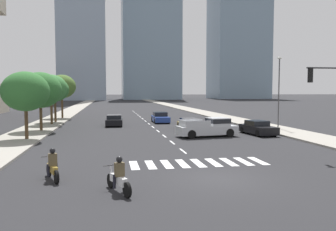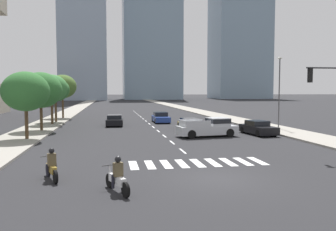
{
  "view_description": "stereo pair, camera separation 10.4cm",
  "coord_description": "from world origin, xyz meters",
  "px_view_note": "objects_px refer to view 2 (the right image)",
  "views": [
    {
      "loc": [
        -4.97,
        -15.25,
        4.05
      ],
      "look_at": [
        0.0,
        13.57,
        2.0
      ],
      "focal_mm": 37.21,
      "sensor_mm": 36.0,
      "label": 1
    },
    {
      "loc": [
        -4.86,
        -15.27,
        4.05
      ],
      "look_at": [
        0.0,
        13.57,
        2.0
      ],
      "focal_mm": 37.21,
      "sensor_mm": 36.0,
      "label": 2
    }
  ],
  "objects_px": {
    "motorcycle_lead": "(117,178)",
    "street_tree_nearest": "(26,91)",
    "sedan_gold_3": "(190,124)",
    "street_tree_third": "(51,88)",
    "sedan_black_2": "(115,121)",
    "street_lamp_east": "(279,87)",
    "pickup_truck": "(210,128)",
    "street_tree_second": "(41,90)",
    "street_tree_fourth": "(55,90)",
    "sedan_blue_0": "(161,118)",
    "sedan_black_1": "(258,128)",
    "motorcycle_trailing": "(52,167)",
    "street_tree_fifth": "(62,87)"
  },
  "relations": [
    {
      "from": "sedan_black_2",
      "to": "sedan_gold_3",
      "type": "bearing_deg",
      "value": -123.69
    },
    {
      "from": "sedan_gold_3",
      "to": "street_tree_nearest",
      "type": "relative_size",
      "value": 0.81
    },
    {
      "from": "sedan_gold_3",
      "to": "street_lamp_east",
      "type": "relative_size",
      "value": 0.6
    },
    {
      "from": "motorcycle_lead",
      "to": "street_tree_nearest",
      "type": "bearing_deg",
      "value": 1.81
    },
    {
      "from": "sedan_black_1",
      "to": "sedan_black_2",
      "type": "relative_size",
      "value": 0.94
    },
    {
      "from": "street_tree_nearest",
      "to": "street_tree_third",
      "type": "xyz_separation_m",
      "value": [
        -0.0,
        12.93,
        0.37
      ]
    },
    {
      "from": "street_tree_nearest",
      "to": "street_tree_third",
      "type": "bearing_deg",
      "value": 90.0
    },
    {
      "from": "motorcycle_lead",
      "to": "street_tree_fifth",
      "type": "height_order",
      "value": "street_tree_fifth"
    },
    {
      "from": "street_tree_fourth",
      "to": "motorcycle_lead",
      "type": "bearing_deg",
      "value": -77.69
    },
    {
      "from": "sedan_black_2",
      "to": "street_lamp_east",
      "type": "xyz_separation_m",
      "value": [
        16.98,
        -7.18,
        3.86
      ]
    },
    {
      "from": "sedan_gold_3",
      "to": "sedan_blue_0",
      "type": "bearing_deg",
      "value": -168.12
    },
    {
      "from": "street_tree_second",
      "to": "street_tree_fourth",
      "type": "height_order",
      "value": "street_tree_second"
    },
    {
      "from": "motorcycle_trailing",
      "to": "pickup_truck",
      "type": "xyz_separation_m",
      "value": [
        11.43,
        13.46,
        0.23
      ]
    },
    {
      "from": "sedan_gold_3",
      "to": "street_tree_nearest",
      "type": "distance_m",
      "value": 16.41
    },
    {
      "from": "pickup_truck",
      "to": "street_tree_fifth",
      "type": "bearing_deg",
      "value": 116.18
    },
    {
      "from": "motorcycle_lead",
      "to": "street_tree_nearest",
      "type": "height_order",
      "value": "street_tree_nearest"
    },
    {
      "from": "pickup_truck",
      "to": "sedan_gold_3",
      "type": "relative_size",
      "value": 1.24
    },
    {
      "from": "street_tree_second",
      "to": "street_tree_fifth",
      "type": "bearing_deg",
      "value": 90.0
    },
    {
      "from": "street_lamp_east",
      "to": "street_tree_fifth",
      "type": "distance_m",
      "value": 30.62
    },
    {
      "from": "sedan_blue_0",
      "to": "sedan_black_1",
      "type": "distance_m",
      "value": 15.77
    },
    {
      "from": "sedan_black_1",
      "to": "street_tree_fourth",
      "type": "height_order",
      "value": "street_tree_fourth"
    },
    {
      "from": "sedan_black_1",
      "to": "sedan_blue_0",
      "type": "bearing_deg",
      "value": -158.55
    },
    {
      "from": "sedan_black_2",
      "to": "street_tree_nearest",
      "type": "height_order",
      "value": "street_tree_nearest"
    },
    {
      "from": "sedan_black_1",
      "to": "street_tree_third",
      "type": "relative_size",
      "value": 0.77
    },
    {
      "from": "motorcycle_lead",
      "to": "sedan_black_2",
      "type": "xyz_separation_m",
      "value": [
        0.3,
        27.4,
        0.02
      ]
    },
    {
      "from": "sedan_black_2",
      "to": "street_tree_nearest",
      "type": "distance_m",
      "value": 13.86
    },
    {
      "from": "motorcycle_lead",
      "to": "street_tree_nearest",
      "type": "relative_size",
      "value": 0.38
    },
    {
      "from": "street_tree_nearest",
      "to": "street_tree_third",
      "type": "height_order",
      "value": "street_tree_third"
    },
    {
      "from": "pickup_truck",
      "to": "street_tree_nearest",
      "type": "xyz_separation_m",
      "value": [
        -15.52,
        0.16,
        3.21
      ]
    },
    {
      "from": "motorcycle_lead",
      "to": "street_tree_fifth",
      "type": "relative_size",
      "value": 0.34
    },
    {
      "from": "motorcycle_trailing",
      "to": "street_tree_fifth",
      "type": "bearing_deg",
      "value": -14.08
    },
    {
      "from": "sedan_black_1",
      "to": "street_lamp_east",
      "type": "bearing_deg",
      "value": 127.5
    },
    {
      "from": "pickup_truck",
      "to": "street_tree_third",
      "type": "height_order",
      "value": "street_tree_third"
    },
    {
      "from": "motorcycle_trailing",
      "to": "sedan_black_1",
      "type": "distance_m",
      "value": 21.53
    },
    {
      "from": "motorcycle_trailing",
      "to": "sedan_black_2",
      "type": "distance_m",
      "value": 25.09
    },
    {
      "from": "motorcycle_lead",
      "to": "sedan_gold_3",
      "type": "distance_m",
      "value": 23.18
    },
    {
      "from": "motorcycle_trailing",
      "to": "sedan_blue_0",
      "type": "xyz_separation_m",
      "value": [
        9.19,
        28.16,
        0.03
      ]
    },
    {
      "from": "sedan_blue_0",
      "to": "sedan_black_2",
      "type": "distance_m",
      "value": 6.81
    },
    {
      "from": "sedan_gold_3",
      "to": "street_tree_third",
      "type": "height_order",
      "value": "street_tree_third"
    },
    {
      "from": "motorcycle_trailing",
      "to": "motorcycle_lead",
      "type": "bearing_deg",
      "value": -151.35
    },
    {
      "from": "sedan_blue_0",
      "to": "street_tree_second",
      "type": "height_order",
      "value": "street_tree_second"
    },
    {
      "from": "street_tree_third",
      "to": "street_tree_nearest",
      "type": "bearing_deg",
      "value": -90.0
    },
    {
      "from": "pickup_truck",
      "to": "sedan_black_2",
      "type": "relative_size",
      "value": 1.16
    },
    {
      "from": "pickup_truck",
      "to": "street_lamp_east",
      "type": "relative_size",
      "value": 0.74
    },
    {
      "from": "motorcycle_lead",
      "to": "sedan_black_1",
      "type": "height_order",
      "value": "motorcycle_lead"
    },
    {
      "from": "street_lamp_east",
      "to": "sedan_black_1",
      "type": "bearing_deg",
      "value": -137.16
    },
    {
      "from": "motorcycle_trailing",
      "to": "sedan_black_1",
      "type": "height_order",
      "value": "motorcycle_trailing"
    },
    {
      "from": "sedan_gold_3",
      "to": "street_tree_second",
      "type": "height_order",
      "value": "street_tree_second"
    },
    {
      "from": "pickup_truck",
      "to": "street_tree_second",
      "type": "distance_m",
      "value": 17.13
    },
    {
      "from": "sedan_blue_0",
      "to": "sedan_black_1",
      "type": "height_order",
      "value": "sedan_blue_0"
    }
  ]
}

